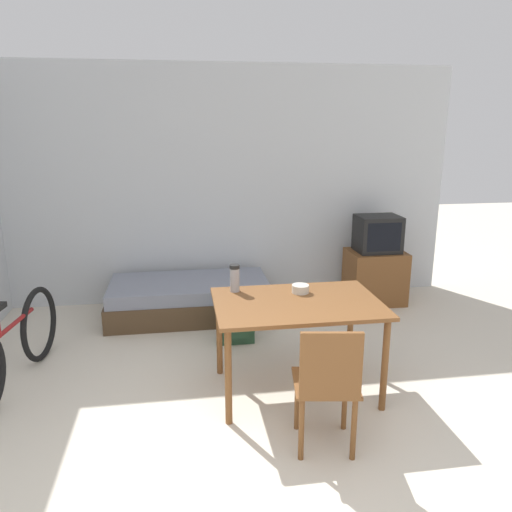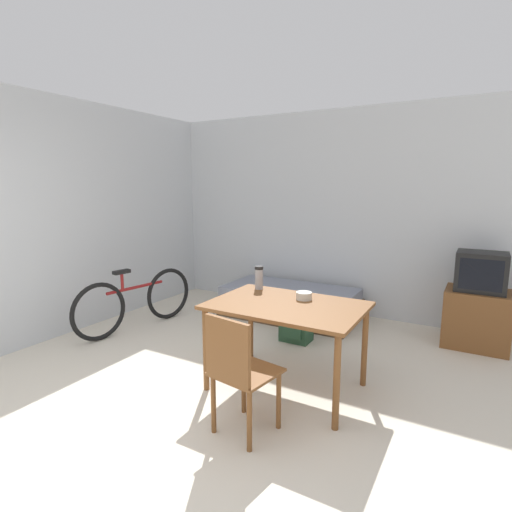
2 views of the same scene
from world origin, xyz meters
The scene contains 9 objects.
wall_back centered at (0.00, 3.79, 1.35)m, with size 5.64×0.06×2.70m.
daybed centered at (-0.31, 3.23, 0.19)m, with size 1.75×0.89×0.39m.
tv centered at (1.86, 3.33, 0.45)m, with size 0.64×0.50×1.03m.
dining_table centered at (0.47, 1.49, 0.66)m, with size 1.26×0.86×0.75m.
wooden_chair centered at (0.48, 0.71, 0.50)m, with size 0.46×0.46×0.88m.
bicycle centered at (-1.73, 1.90, 0.34)m, with size 0.30×1.63×0.75m.
thermos_flask centered at (0.03, 1.80, 0.87)m, with size 0.08×0.08×0.22m.
mate_bowl centered at (0.54, 1.69, 0.78)m, with size 0.14×0.14×0.06m.
backpack centered at (0.12, 2.50, 0.20)m, with size 0.33×0.26×0.40m.
Camera 1 is at (-0.39, -1.98, 2.06)m, focal length 35.00 mm.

